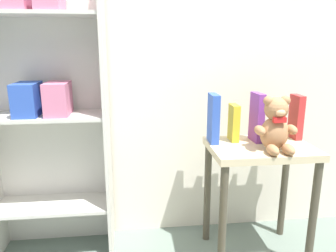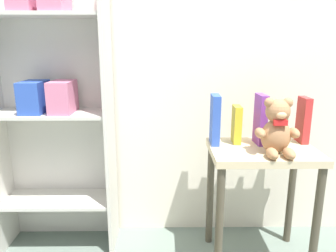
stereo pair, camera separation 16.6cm
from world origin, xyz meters
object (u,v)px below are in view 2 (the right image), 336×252
at_px(book_standing_purple, 260,119).
at_px(book_standing_green, 282,122).
at_px(book_standing_yellow, 237,124).
at_px(book_standing_blue, 215,120).
at_px(display_table, 261,172).
at_px(teddy_bear, 277,129).
at_px(bookshelf_side, 52,98).
at_px(book_standing_red, 303,120).

relative_size(book_standing_purple, book_standing_green, 1.16).
distance_m(book_standing_yellow, book_standing_purple, 0.12).
bearing_deg(book_standing_blue, display_table, -18.12).
bearing_deg(book_standing_purple, teddy_bear, -80.87).
relative_size(bookshelf_side, book_standing_green, 6.99).
relative_size(teddy_bear, book_standing_blue, 1.05).
bearing_deg(book_standing_red, book_standing_purple, -174.29).
xyz_separation_m(display_table, book_standing_red, (0.23, 0.10, 0.25)).
xyz_separation_m(display_table, book_standing_yellow, (-0.12, 0.10, 0.23)).
relative_size(book_standing_purple, book_standing_red, 1.08).
height_order(book_standing_yellow, book_standing_purple, book_standing_purple).
bearing_deg(display_table, bookshelf_side, 170.19).
bearing_deg(teddy_bear, book_standing_yellow, 129.30).
distance_m(display_table, book_standing_blue, 0.36).
bearing_deg(book_standing_blue, book_standing_red, 3.88).
distance_m(display_table, book_standing_green, 0.28).
height_order(book_standing_yellow, book_standing_green, book_standing_green).
bearing_deg(display_table, book_standing_blue, 160.35).
xyz_separation_m(bookshelf_side, display_table, (1.10, -0.19, -0.35)).
height_order(bookshelf_side, book_standing_yellow, bookshelf_side).
bearing_deg(bookshelf_side, book_standing_blue, -7.03).
relative_size(book_standing_yellow, book_standing_red, 0.82).
height_order(book_standing_purple, book_standing_red, book_standing_purple).
bearing_deg(bookshelf_side, book_standing_red, -3.76).
bearing_deg(display_table, book_standing_yellow, 139.49).
bearing_deg(teddy_bear, display_table, 111.62).
distance_m(bookshelf_side, book_standing_purple, 1.11).
xyz_separation_m(book_standing_blue, book_standing_green, (0.35, 0.01, -0.02)).
distance_m(teddy_bear, book_standing_green, 0.20).
relative_size(teddy_bear, book_standing_green, 1.20).
bearing_deg(book_standing_green, bookshelf_side, 176.35).
relative_size(bookshelf_side, display_table, 2.46).
xyz_separation_m(book_standing_blue, book_standing_red, (0.47, 0.02, -0.01)).
bearing_deg(book_standing_green, book_standing_red, 5.75).
height_order(book_standing_green, book_standing_red, book_standing_red).
bearing_deg(book_standing_red, book_standing_yellow, -179.85).
relative_size(display_table, book_standing_blue, 2.47).
bearing_deg(book_standing_purple, display_table, -92.42).
height_order(bookshelf_side, book_standing_red, bookshelf_side).
bearing_deg(book_standing_blue, book_standing_yellow, 9.52).
relative_size(teddy_bear, book_standing_purple, 1.03).
height_order(display_table, book_standing_yellow, book_standing_yellow).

